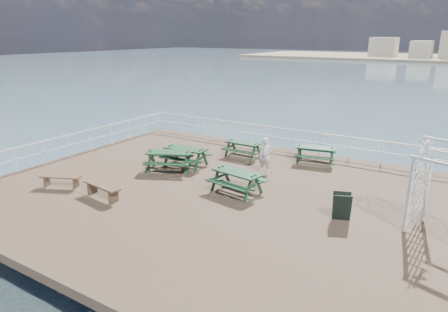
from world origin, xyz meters
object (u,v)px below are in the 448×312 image
(picnic_table_b, at_px, (243,146))
(picnic_table_e, at_px, (237,177))
(person, at_px, (265,156))
(picnic_table_c, at_px, (315,151))
(picnic_table_d, at_px, (186,153))
(picnic_table_a, at_px, (169,157))
(flat_bench_near, at_px, (61,179))
(flat_bench_far, at_px, (102,188))

(picnic_table_b, height_order, picnic_table_e, picnic_table_e)
(picnic_table_e, xyz_separation_m, person, (-0.03, 2.49, 0.19))
(picnic_table_c, bearing_deg, picnic_table_d, -155.71)
(picnic_table_d, relative_size, picnic_table_e, 0.97)
(picnic_table_a, distance_m, picnic_table_d, 0.91)
(picnic_table_a, distance_m, person, 4.21)
(picnic_table_a, relative_size, picnic_table_c, 1.21)
(picnic_table_c, bearing_deg, flat_bench_near, -143.34)
(picnic_table_e, distance_m, person, 2.49)
(picnic_table_e, relative_size, flat_bench_near, 1.29)
(picnic_table_d, distance_m, flat_bench_near, 5.38)
(flat_bench_far, relative_size, person, 1.16)
(picnic_table_a, relative_size, picnic_table_b, 1.43)
(picnic_table_c, distance_m, picnic_table_e, 5.20)
(flat_bench_far, xyz_separation_m, person, (3.86, 5.58, 0.40))
(picnic_table_e, relative_size, flat_bench_far, 1.17)
(picnic_table_e, height_order, person, person)
(picnic_table_a, height_order, person, person)
(picnic_table_d, xyz_separation_m, flat_bench_near, (-2.53, -4.74, -0.25))
(picnic_table_d, relative_size, flat_bench_far, 1.13)
(flat_bench_far, bearing_deg, picnic_table_c, 65.15)
(flat_bench_near, bearing_deg, flat_bench_far, -21.05)
(picnic_table_a, xyz_separation_m, picnic_table_d, (0.25, 0.88, -0.01))
(picnic_table_a, distance_m, picnic_table_c, 6.74)
(picnic_table_e, relative_size, person, 1.35)
(picnic_table_c, relative_size, picnic_table_d, 0.99)
(person, bearing_deg, picnic_table_a, -165.93)
(flat_bench_near, bearing_deg, person, 19.25)
(flat_bench_near, distance_m, person, 8.34)
(picnic_table_a, relative_size, person, 1.58)
(flat_bench_far, bearing_deg, person, 63.11)
(picnic_table_b, xyz_separation_m, picnic_table_c, (3.36, 0.87, 0.02))
(picnic_table_a, bearing_deg, picnic_table_b, 36.50)
(picnic_table_b, bearing_deg, flat_bench_far, -103.95)
(picnic_table_c, xyz_separation_m, person, (-1.34, -2.54, 0.22))
(picnic_table_b, xyz_separation_m, picnic_table_d, (-1.52, -2.62, 0.07))
(flat_bench_near, bearing_deg, picnic_table_c, 24.10)
(picnic_table_c, relative_size, flat_bench_far, 1.12)
(picnic_table_b, bearing_deg, picnic_table_e, -63.43)
(picnic_table_b, relative_size, picnic_table_d, 0.84)
(picnic_table_c, distance_m, picnic_table_d, 6.01)
(picnic_table_b, height_order, picnic_table_c, picnic_table_c)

